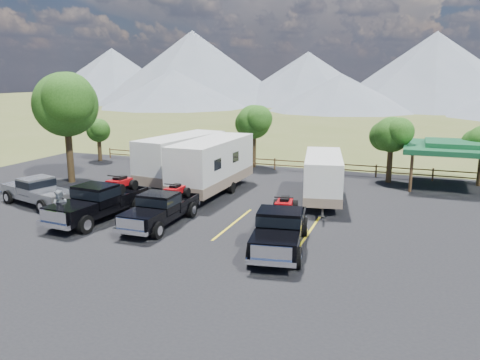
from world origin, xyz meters
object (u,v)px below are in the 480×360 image
(rig_center, at_px, (161,207))
(person_a, at_px, (77,200))
(person_b, at_px, (60,209))
(trailer_center, at_px, (212,165))
(rig_left, at_px, (100,200))
(rig_right, at_px, (280,227))
(trailer_left, at_px, (182,159))
(pavilion, at_px, (452,147))
(tree_big_nw, at_px, (65,105))
(pickup_silver, at_px, (38,191))
(trailer_right, at_px, (323,177))

(rig_center, bearing_deg, person_a, -179.75)
(rig_center, bearing_deg, person_b, -155.47)
(trailer_center, distance_m, person_b, 10.22)
(person_a, bearing_deg, rig_left, 171.93)
(rig_right, bearing_deg, trailer_left, 125.94)
(pavilion, relative_size, trailer_center, 0.61)
(pavilion, height_order, person_b, pavilion)
(tree_big_nw, xyz_separation_m, rig_left, (7.56, -6.74, -4.53))
(pavilion, relative_size, rig_center, 1.08)
(trailer_center, xyz_separation_m, person_a, (-5.04, -7.14, -1.04))
(trailer_left, xyz_separation_m, trailer_center, (3.18, -1.83, 0.05))
(rig_left, bearing_deg, rig_center, 8.94)
(rig_right, xyz_separation_m, pickup_silver, (-15.33, 1.83, -0.12))
(pickup_silver, bearing_deg, person_b, 70.76)
(rig_left, height_order, pickup_silver, rig_left)
(rig_left, bearing_deg, trailer_center, 70.28)
(tree_big_nw, xyz_separation_m, trailer_right, (18.05, 1.02, -4.05))
(rig_center, xyz_separation_m, person_b, (-4.59, -2.12, 0.04))
(pavilion, distance_m, person_a, 24.52)
(trailer_right, xyz_separation_m, pickup_silver, (-15.59, -6.80, -0.63))
(tree_big_nw, xyz_separation_m, person_b, (6.56, -8.59, -4.59))
(pickup_silver, bearing_deg, rig_center, 100.63)
(rig_left, distance_m, rig_center, 3.60)
(rig_left, height_order, person_b, rig_left)
(tree_big_nw, height_order, rig_right, tree_big_nw)
(trailer_left, bearing_deg, person_b, -87.99)
(pickup_silver, bearing_deg, trailer_center, 142.39)
(pavilion, distance_m, rig_right, 17.49)
(trailer_left, xyz_separation_m, trailer_right, (10.33, -1.43, -0.28))
(rig_right, distance_m, trailer_center, 10.76)
(tree_big_nw, relative_size, trailer_left, 0.79)
(person_a, bearing_deg, pavilion, -144.24)
(tree_big_nw, relative_size, rig_left, 1.20)
(rig_left, relative_size, trailer_left, 0.66)
(rig_left, height_order, rig_center, rig_left)
(rig_right, height_order, trailer_right, trailer_right)
(trailer_right, bearing_deg, tree_big_nw, 172.46)
(tree_big_nw, distance_m, rig_left, 11.10)
(rig_right, bearing_deg, pickup_silver, 164.09)
(trailer_left, bearing_deg, rig_center, -60.99)
(pavilion, distance_m, trailer_left, 18.69)
(rig_center, relative_size, person_a, 3.57)
(tree_big_nw, distance_m, pavilion, 26.91)
(pavilion, bearing_deg, person_b, -138.89)
(rig_center, xyz_separation_m, person_a, (-5.29, -0.04, -0.12))
(rig_left, relative_size, rig_right, 1.03)
(trailer_right, distance_m, person_a, 14.35)
(tree_big_nw, bearing_deg, person_b, -52.64)
(trailer_center, bearing_deg, rig_right, -48.75)
(trailer_right, bearing_deg, rig_center, -143.39)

